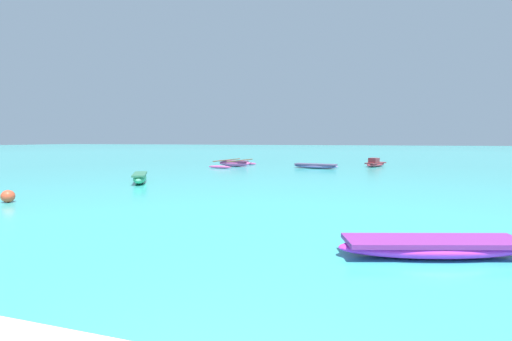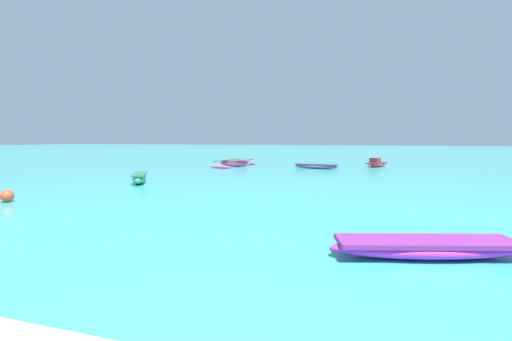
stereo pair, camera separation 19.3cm
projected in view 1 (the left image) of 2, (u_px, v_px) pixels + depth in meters
name	position (u px, v px, depth m)	size (l,w,h in m)	color
moored_boat_0	(140.00, 178.00, 15.22)	(1.64, 2.22, 0.44)	#41AF79
moored_boat_1	(433.00, 246.00, 5.66)	(3.24, 1.57, 0.30)	#D332D9
moored_boat_2	(375.00, 164.00, 24.47)	(1.68, 2.26, 0.64)	#C23A49
moored_boat_3	(316.00, 166.00, 23.02)	(3.12, 1.27, 0.31)	#8066A7
moored_boat_4	(234.00, 163.00, 24.61)	(2.48, 4.18, 0.49)	#D94F93
mooring_buoy_0	(8.00, 196.00, 10.54)	(0.38, 0.38, 0.38)	#E54C2D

